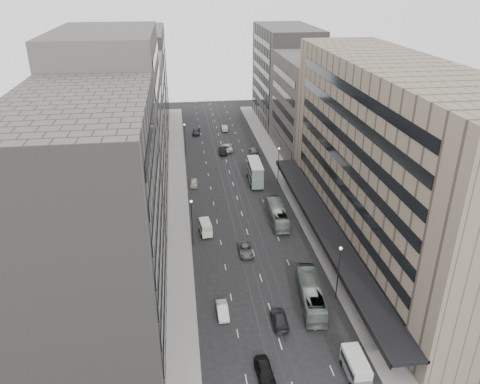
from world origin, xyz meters
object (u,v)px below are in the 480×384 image
double_decker (255,172)px  panel_van (206,227)px  bus_far (277,214)px  sedan_0 (265,371)px  vw_microbus (356,366)px  sedan_1 (223,310)px  sedan_2 (246,250)px  bus_near (310,294)px

double_decker → panel_van: bearing=-118.8°
bus_far → sedan_0: bus_far is taller
vw_microbus → sedan_1: size_ratio=1.19×
double_decker → sedan_0: double_decker is taller
vw_microbus → sedan_2: bearing=107.9°
bus_near → sedan_0: size_ratio=2.54×
panel_van → sedan_0: size_ratio=0.89×
bus_far → sedan_1: size_ratio=2.69×
sedan_2 → bus_far: bearing=54.4°
double_decker → sedan_1: size_ratio=2.17×
sedan_1 → sedan_2: 15.56m
bus_near → sedan_0: 14.74m
sedan_2 → double_decker: bearing=78.3°
panel_van → double_decker: bearing=53.2°
bus_near → double_decker: size_ratio=1.30×
bus_far → sedan_1: 27.68m
bus_far → sedan_2: bearing=55.5°
double_decker → sedan_2: double_decker is taller
sedan_2 → sedan_1: bearing=-109.0°
sedan_1 → panel_van: bearing=90.9°
sedan_1 → vw_microbus: bearing=-43.3°
panel_van → sedan_1: bearing=-94.2°
sedan_0 → sedan_1: bearing=105.5°
panel_van → sedan_1: panel_van is taller
double_decker → bus_far: bearing=-84.5°
bus_near → vw_microbus: (1.61, -13.20, -0.14)m
sedan_0 → panel_van: bearing=95.1°
bus_far → panel_van: size_ratio=2.73×
bus_far → panel_van: bearing=14.2°
sedan_1 → sedan_2: sedan_1 is taller
sedan_0 → sedan_1: (-3.68, 11.25, -0.10)m
double_decker → vw_microbus: size_ratio=1.82×
bus_near → panel_van: size_ratio=2.86×
bus_near → sedan_2: bus_near is taller
panel_van → bus_far: bearing=6.0°
double_decker → panel_van: 24.10m
panel_van → sedan_2: size_ratio=0.85×
bus_near → bus_far: (0.34, 23.93, -0.07)m
bus_near → sedan_1: bus_near is taller
bus_far → panel_van: (-13.40, -2.95, -0.20)m
double_decker → sedan_0: size_ratio=1.95×
double_decker → vw_microbus: (2.50, -54.94, -1.15)m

